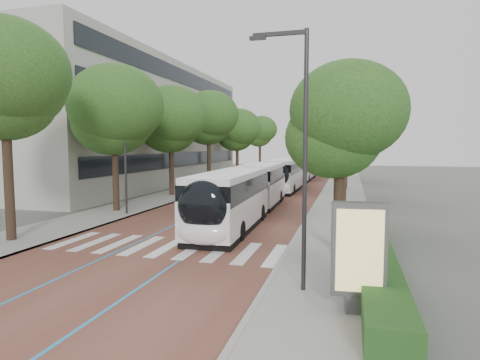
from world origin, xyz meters
name	(u,v)px	position (x,y,z in m)	size (l,w,h in m)	color
ground	(153,253)	(0.00, 0.00, 0.00)	(160.00, 160.00, 0.00)	#51544C
road	(289,178)	(0.00, 40.00, 0.01)	(11.00, 140.00, 0.02)	brown
sidewalk_left	(237,177)	(-7.50, 40.00, 0.06)	(4.00, 140.00, 0.12)	gray
sidewalk_right	(345,179)	(7.50, 40.00, 0.06)	(4.00, 140.00, 0.12)	gray
kerb_left	(250,177)	(-5.60, 40.00, 0.06)	(0.20, 140.00, 0.14)	gray
kerb_right	(330,179)	(5.60, 40.00, 0.06)	(0.20, 140.00, 0.14)	gray
zebra_crossing	(167,247)	(0.20, 1.00, 0.03)	(10.55, 3.60, 0.01)	silver
lane_line_left	(278,178)	(-1.60, 40.00, 0.02)	(0.12, 126.00, 0.01)	#2583BD
lane_line_right	(301,179)	(1.60, 40.00, 0.02)	(0.12, 126.00, 0.01)	#2583BD
office_building	(116,126)	(-19.47, 28.00, 7.00)	(18.11, 40.00, 14.00)	#A09C94
hedge	(375,257)	(9.10, 0.00, 0.52)	(1.20, 14.00, 0.80)	#1B4217
streetlight_near	(299,140)	(6.62, -3.00, 4.82)	(1.82, 0.20, 8.00)	#2C2C2E
streetlight_far	(333,143)	(6.62, 22.00, 4.82)	(1.82, 0.20, 8.00)	#2C2C2E
lamp_post_left	(125,153)	(-6.10, 8.00, 4.12)	(0.14, 0.14, 8.00)	#2C2C2E
trees_left	(197,123)	(-7.50, 24.29, 6.92)	(6.42, 60.69, 10.17)	black
trees_right	(346,131)	(7.70, 24.17, 5.93)	(5.80, 47.16, 8.54)	black
lead_bus	(246,193)	(1.78, 9.19, 1.63)	(3.03, 18.46, 3.20)	black
bus_queued_0	(287,175)	(1.93, 25.40, 1.62)	(2.75, 12.44, 3.20)	white
bus_queued_1	(302,168)	(2.02, 38.34, 1.62)	(2.67, 12.43, 3.20)	white
ad_panel	(359,255)	(8.41, -4.26, 1.70)	(1.48, 0.62, 3.01)	#59595B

